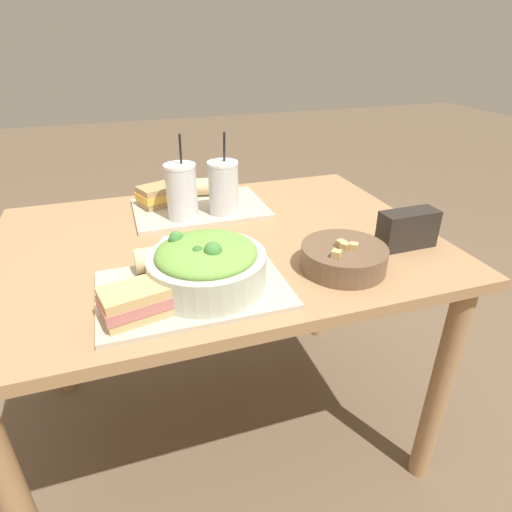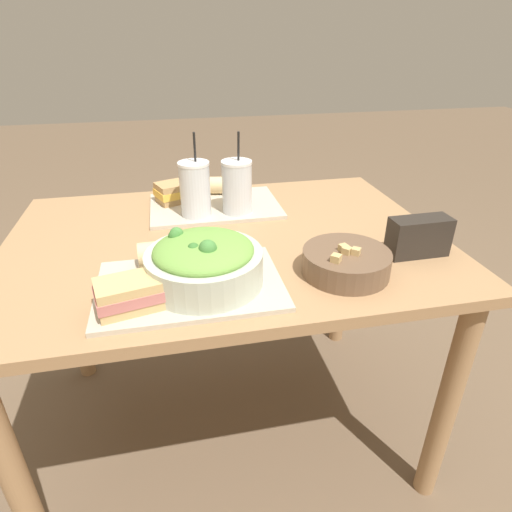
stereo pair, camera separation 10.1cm
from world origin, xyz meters
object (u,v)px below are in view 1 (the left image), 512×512
Objects in this scene: salad_bowl at (207,264)px; drink_cup_red at (223,189)px; drink_cup_dark at (182,193)px; soup_bowl at (344,257)px; sandwich_far at (162,194)px; baguette_far at (195,187)px; baguette_near at (171,256)px; chip_bag at (408,229)px; sandwich_near at (140,301)px; napkin_folded at (185,244)px.

salad_bowl is 0.43m from drink_cup_red.
soup_bowl is at bearing -52.24° from drink_cup_dark.
drink_cup_dark is (0.02, 0.41, 0.02)m from salad_bowl.
drink_cup_red is at bearing 70.46° from salad_bowl.
sandwich_far is 1.31× the size of baguette_far.
soup_bowl is 0.66m from sandwich_far.
chip_bag reaches higher than baguette_near.
sandwich_near is at bearing -122.95° from sandwich_far.
chip_bag is 0.93× the size of napkin_folded.
soup_bowl is 1.24× the size of napkin_folded.
baguette_far is (0.24, 0.65, -0.00)m from sandwich_near.
sandwich_near reaches higher than baguette_far.
sandwich_far is 0.69× the size of drink_cup_red.
chip_bag is (0.71, 0.11, 0.01)m from sandwich_near.
chip_bag is at bearing 14.03° from soup_bowl.
sandwich_near is (-0.15, -0.07, -0.02)m from salad_bowl.
sandwich_far is 0.15m from drink_cup_dark.
baguette_near is at bearing -112.01° from napkin_folded.
drink_cup_dark is 1.61× the size of chip_bag.
baguette_far is at bearing 68.60° from drink_cup_dark.
drink_cup_dark reaches higher than napkin_folded.
drink_cup_dark is at bearing 57.53° from sandwich_near.
sandwich_far is 1.01× the size of napkin_folded.
drink_cup_red reaches higher than soup_bowl.
baguette_far is at bearing -0.38° from sandwich_far.
chip_bag is at bearing -41.05° from drink_cup_red.
chip_bag is 0.60m from napkin_folded.
drink_cup_dark reaches higher than salad_bowl.
drink_cup_red is (0.30, 0.47, 0.04)m from sandwich_near.
salad_bowl is 0.56m from chip_bag.
napkin_folded is at bearing 160.03° from chip_bag.
chip_bag is (0.59, -0.50, 0.01)m from sandwich_far.
drink_cup_red is at bearing 114.94° from soup_bowl.
napkin_folded is at bearing 144.21° from soup_bowl.
salad_bowl is 1.53× the size of sandwich_far.
sandwich_far reaches higher than napkin_folded.
sandwich_near is 0.68× the size of drink_cup_red.
salad_bowl is at bearing -87.56° from napkin_folded.
salad_bowl is 1.67× the size of chip_bag.
chip_bag reaches higher than soup_bowl.
drink_cup_red reaches higher than sandwich_far.
baguette_near is 0.31m from drink_cup_dark.
salad_bowl is 0.13m from baguette_near.
soup_bowl is 0.49m from sandwich_near.
baguette_far is at bearing 81.54° from salad_bowl.
drink_cup_dark reaches higher than chip_bag.
baguette_near and baguette_far have the same top height.
chip_bag is (0.56, 0.05, -0.02)m from salad_bowl.
baguette_near is at bearing 172.20° from baguette_far.
salad_bowl reaches higher than soup_bowl.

